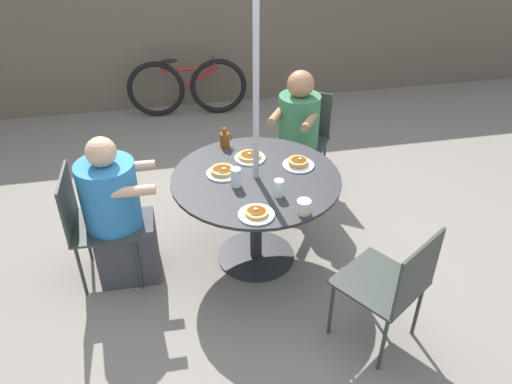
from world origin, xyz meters
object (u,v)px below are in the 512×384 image
(pancake_plate_c, at_px, (256,214))
(patio_chair_east, at_px, (303,134))
(patio_chair_north, at_px, (393,283))
(pancake_plate_a, at_px, (223,172))
(patio_table, at_px, (256,194))
(drinking_glass_b, at_px, (279,188))
(bicycle, at_px, (188,87))
(diner_south, at_px, (118,217))
(patio_chair_south, at_px, (92,219))
(coffee_cup, at_px, (304,207))
(diner_east, at_px, (297,141))
(syrup_bottle, at_px, (225,139))
(drinking_glass_a, at_px, (236,177))
(pancake_plate_b, at_px, (250,157))
(pancake_plate_d, at_px, (298,163))

(pancake_plate_c, bearing_deg, patio_chair_east, 63.16)
(patio_chair_north, height_order, pancake_plate_a, patio_chair_north)
(patio_table, bearing_deg, patio_chair_east, 57.02)
(patio_chair_east, bearing_deg, drinking_glass_b, 99.71)
(pancake_plate_c, relative_size, bicycle, 0.16)
(patio_table, relative_size, diner_south, 1.06)
(patio_chair_east, height_order, patio_chair_south, same)
(coffee_cup, bearing_deg, diner_east, 75.91)
(patio_chair_north, height_order, syrup_bottle, syrup_bottle)
(pancake_plate_a, xyz_separation_m, drinking_glass_a, (0.07, -0.17, 0.05))
(patio_chair_east, bearing_deg, drinking_glass_a, 86.29)
(patio_chair_east, distance_m, bicycle, 1.97)
(pancake_plate_b, height_order, drinking_glass_b, drinking_glass_b)
(patio_chair_south, relative_size, syrup_bottle, 5.67)
(patio_chair_north, distance_m, drinking_glass_a, 1.22)
(pancake_plate_b, distance_m, drinking_glass_b, 0.53)
(patio_chair_south, height_order, diner_south, diner_south)
(drinking_glass_b, bearing_deg, patio_table, 110.95)
(patio_chair_east, height_order, bicycle, patio_chair_east)
(patio_table, height_order, syrup_bottle, syrup_bottle)
(patio_chair_north, bearing_deg, patio_chair_south, 117.88)
(diner_east, distance_m, pancake_plate_a, 1.08)
(patio_table, height_order, patio_chair_south, patio_chair_south)
(pancake_plate_b, xyz_separation_m, pancake_plate_c, (-0.09, -0.70, -0.00))
(pancake_plate_b, height_order, drinking_glass_a, drinking_glass_a)
(patio_table, distance_m, pancake_plate_a, 0.29)
(diner_east, relative_size, pancake_plate_d, 5.04)
(syrup_bottle, distance_m, drinking_glass_a, 0.57)
(patio_chair_east, height_order, coffee_cup, patio_chair_east)
(patio_chair_south, distance_m, bicycle, 2.84)
(patio_chair_north, distance_m, coffee_cup, 0.70)
(pancake_plate_c, height_order, coffee_cup, coffee_cup)
(pancake_plate_c, bearing_deg, patio_table, 78.81)
(patio_chair_east, relative_size, patio_chair_south, 1.00)
(coffee_cup, bearing_deg, patio_chair_north, -49.17)
(patio_table, relative_size, pancake_plate_a, 5.21)
(diner_south, xyz_separation_m, pancake_plate_b, (0.98, 0.23, 0.24))
(pancake_plate_c, height_order, syrup_bottle, syrup_bottle)
(patio_table, relative_size, coffee_cup, 12.81)
(patio_table, relative_size, pancake_plate_d, 5.21)
(patio_chair_north, bearing_deg, diner_south, 115.36)
(drinking_glass_b, bearing_deg, syrup_bottle, 108.15)
(patio_chair_south, relative_size, diner_south, 0.78)
(diner_south, bearing_deg, coffee_cup, 68.25)
(pancake_plate_c, relative_size, pancake_plate_d, 1.00)
(drinking_glass_a, bearing_deg, diner_east, 52.75)
(pancake_plate_c, bearing_deg, pancake_plate_b, 82.32)
(patio_chair_north, xyz_separation_m, pancake_plate_d, (-0.30, 1.05, 0.24))
(pancake_plate_a, xyz_separation_m, pancake_plate_d, (0.55, 0.00, 0.00))
(coffee_cup, relative_size, drinking_glass_b, 0.79)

